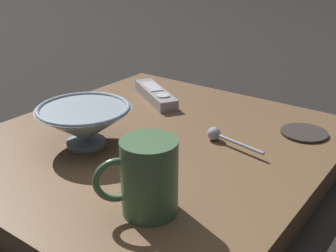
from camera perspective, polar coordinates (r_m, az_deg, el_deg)
name	(u,v)px	position (r m, az deg, el deg)	size (l,w,h in m)	color
ground_plane	(155,162)	(0.80, -1.82, -4.86)	(6.00, 6.00, 0.00)	black
table	(154,151)	(0.79, -1.84, -3.36)	(0.64, 0.59, 0.05)	brown
cereal_bowl	(85,123)	(0.75, -11.17, 0.35)	(0.17, 0.17, 0.07)	#8C9EAD
coffee_mug	(148,177)	(0.55, -2.76, -6.89)	(0.10, 0.09, 0.10)	#4C724C
teaspoon	(219,136)	(0.77, 6.83, -1.28)	(0.04, 0.12, 0.02)	#A3A5B2
tv_remote_near	(155,94)	(0.97, -1.71, 4.28)	(0.13, 0.17, 0.03)	#9E9EA3
drink_coaster	(304,133)	(0.84, 17.87, -0.89)	(0.09, 0.09, 0.01)	#332D28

